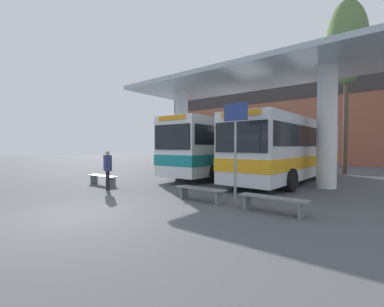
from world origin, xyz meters
The scene contains 11 objects.
ground_plane centered at (0.00, 0.00, 0.00)m, with size 100.00×100.00×0.00m, color #4C4C51.
townhouse_backdrop centered at (0.00, 26.18, 5.44)m, with size 40.00×0.58×9.34m.
station_canopy centered at (0.00, 9.70, 4.82)m, with size 13.80×5.64×5.81m.
transit_bus_left_bay centered at (-1.87, 11.18, 1.92)m, with size 2.94×10.72×3.45m.
transit_bus_center_bay centered at (2.33, 11.19, 1.84)m, with size 2.93×11.34×3.32m.
waiting_bench_near_pillar centered at (-4.49, 3.81, 0.35)m, with size 1.98×0.44×0.46m.
waiting_bench_mid_platform centered at (1.61, 3.81, 0.35)m, with size 1.90×0.44×0.46m.
waiting_bench_far_platform centered at (4.17, 3.81, 0.35)m, with size 1.96×0.44×0.46m.
info_sign_platform centered at (2.55, 4.56, 2.40)m, with size 0.90×0.09×3.40m.
pedestrian_waiting centered at (-2.90, 3.07, 1.05)m, with size 0.63×0.38×1.73m.
poplar_tree_behind_left centered at (4.10, 17.20, 8.98)m, with size 2.61×2.61×11.94m.
Camera 1 is at (6.94, -3.31, 1.90)m, focal length 24.00 mm.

